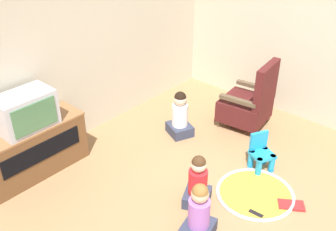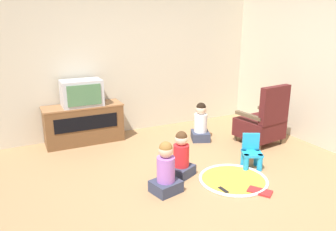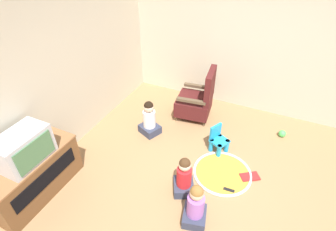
# 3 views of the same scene
# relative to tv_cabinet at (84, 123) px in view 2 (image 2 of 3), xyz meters

# --- Properties ---
(ground_plane) EXTENTS (30.00, 30.00, 0.00)m
(ground_plane) POSITION_rel_tv_cabinet_xyz_m (0.90, -2.17, -0.32)
(ground_plane) COLOR #9E754C
(wall_back) EXTENTS (5.44, 0.12, 2.71)m
(wall_back) POSITION_rel_tv_cabinet_xyz_m (0.62, 0.30, 1.04)
(wall_back) COLOR beige
(wall_back) RESTS_ON ground_plane
(tv_cabinet) EXTENTS (1.22, 0.45, 0.61)m
(tv_cabinet) POSITION_rel_tv_cabinet_xyz_m (0.00, 0.00, 0.00)
(tv_cabinet) COLOR brown
(tv_cabinet) RESTS_ON ground_plane
(television) EXTENTS (0.61, 0.39, 0.40)m
(television) POSITION_rel_tv_cabinet_xyz_m (-0.00, -0.02, 0.50)
(television) COLOR #B7B7BC
(television) RESTS_ON tv_cabinet
(black_armchair) EXTENTS (0.66, 0.68, 0.96)m
(black_armchair) POSITION_rel_tv_cabinet_xyz_m (2.51, -1.30, 0.03)
(black_armchair) COLOR brown
(black_armchair) RESTS_ON ground_plane
(yellow_kid_chair) EXTENTS (0.33, 0.32, 0.45)m
(yellow_kid_chair) POSITION_rel_tv_cabinet_xyz_m (1.79, -1.92, -0.13)
(yellow_kid_chair) COLOR #1E99DB
(yellow_kid_chair) RESTS_ON ground_plane
(play_mat) EXTENTS (0.85, 0.85, 0.04)m
(play_mat) POSITION_rel_tv_cabinet_xyz_m (1.35, -2.13, -0.31)
(play_mat) COLOR gold
(play_mat) RESTS_ON ground_plane
(child_watching_left) EXTENTS (0.39, 0.37, 0.59)m
(child_watching_left) POSITION_rel_tv_cabinet_xyz_m (0.83, -1.73, -0.06)
(child_watching_left) COLOR #33384C
(child_watching_left) RESTS_ON ground_plane
(child_watching_center) EXTENTS (0.38, 0.40, 0.63)m
(child_watching_center) POSITION_rel_tv_cabinet_xyz_m (1.72, -0.74, -0.05)
(child_watching_center) COLOR #33384C
(child_watching_center) RESTS_ON ground_plane
(child_watching_right) EXTENTS (0.37, 0.34, 0.61)m
(child_watching_right) POSITION_rel_tv_cabinet_xyz_m (0.48, -2.02, -0.05)
(child_watching_right) COLOR #33384C
(child_watching_right) RESTS_ON ground_plane
(book) EXTENTS (0.28, 0.31, 0.02)m
(book) POSITION_rel_tv_cabinet_xyz_m (1.43, -2.51, -0.31)
(book) COLOR #B22323
(book) RESTS_ON ground_plane
(remote_control) EXTENTS (0.05, 0.15, 0.02)m
(remote_control) POSITION_rel_tv_cabinet_xyz_m (1.08, -2.30, -0.31)
(remote_control) COLOR black
(remote_control) RESTS_ON ground_plane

